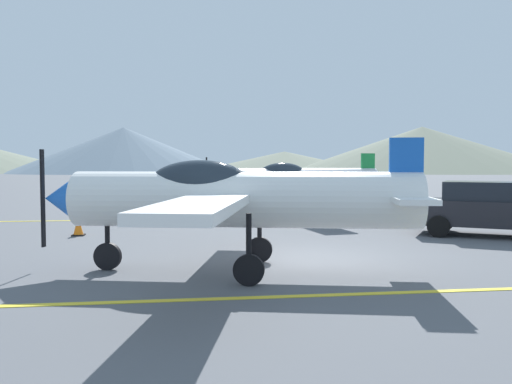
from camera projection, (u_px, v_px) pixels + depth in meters
The scene contains 10 objects.
ground_plane at pixel (298, 259), 11.65m from camera, with size 400.00×400.00×0.00m, color #54565B.
apron_line_near at pixel (341, 295), 8.40m from camera, with size 80.00×0.16×0.01m, color yellow.
apron_line_far at pixel (250, 218), 20.53m from camera, with size 80.00×0.16×0.01m, color yellow.
airplane_near at pixel (230, 197), 10.10m from camera, with size 7.68×8.74×2.63m.
airplane_mid at pixel (296, 180), 21.76m from camera, with size 7.67×8.78×2.63m.
car_sedan at pixel (491, 208), 15.31m from camera, with size 4.59×3.83×1.62m.
traffic_cone_front at pixel (78, 226), 15.46m from camera, with size 0.36×0.36×0.59m.
hill_centerleft at pixel (124, 150), 141.80m from camera, with size 60.81×60.81×12.47m, color slate.
hill_centerright at pixel (284, 162), 172.57m from camera, with size 62.08×62.08×6.66m, color slate.
hill_right at pixel (422, 150), 151.97m from camera, with size 79.14×79.14×13.41m, color slate.
Camera 1 is at (-2.47, -11.33, 2.11)m, focal length 36.34 mm.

